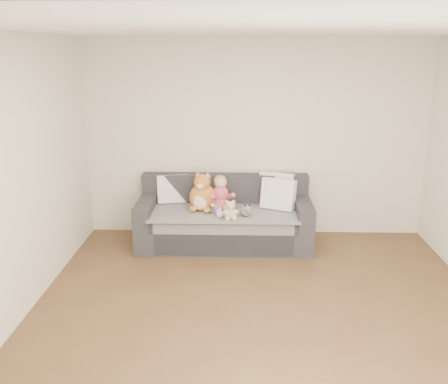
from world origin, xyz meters
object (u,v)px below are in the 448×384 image
Objects in this scene: toddler at (221,196)px; sofa at (224,221)px; teddy_bear at (230,212)px; plush_cat at (203,195)px; sippy_cup at (216,209)px.

sofa is at bearing 42.93° from toddler.
teddy_bear is at bearing -78.54° from sofa.
plush_cat is at bearing -169.74° from sofa.
toddler is (-0.04, -0.07, 0.35)m from sofa.
sippy_cup is (0.17, -0.16, -0.13)m from plush_cat.
plush_cat is 4.34× the size of sippy_cup.
sippy_cup is at bearing -31.24° from plush_cat.
plush_cat is at bearing 160.63° from toddler.
toddler is 0.23m from plush_cat.
sippy_cup is at bearing -128.19° from toddler.
sofa is 0.36m from toddler.
teddy_bear is at bearing -33.56° from plush_cat.
toddler is at bearing 98.77° from teddy_bear.
plush_cat reaches higher than teddy_bear.
sofa reaches higher than sippy_cup.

